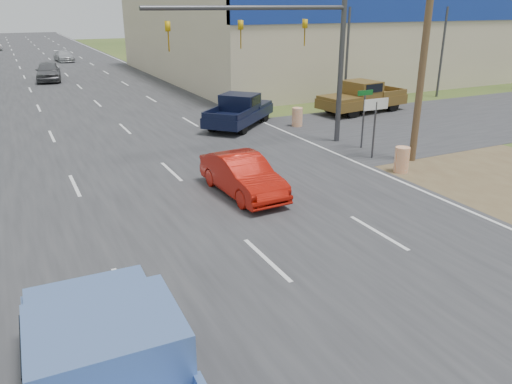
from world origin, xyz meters
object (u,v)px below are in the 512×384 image
blue_pickup (110,375)px  distant_car_grey (48,72)px  red_convertible (243,176)px  brown_pickup (361,97)px  navy_pickup (240,110)px  distant_car_silver (64,56)px

blue_pickup → distant_car_grey: size_ratio=1.27×
red_convertible → blue_pickup: blue_pickup is taller
distant_car_grey → brown_pickup: bearing=-48.9°
red_convertible → blue_pickup: 10.24m
blue_pickup → navy_pickup: (10.29, 17.68, -0.13)m
blue_pickup → distant_car_silver: blue_pickup is taller
blue_pickup → distant_car_silver: size_ratio=1.44×
blue_pickup → brown_pickup: (18.27, 17.71, -0.06)m
brown_pickup → distant_car_silver: (-12.43, 38.11, -0.34)m
brown_pickup → distant_car_grey: bearing=26.9°
red_convertible → brown_pickup: 15.46m
red_convertible → blue_pickup: size_ratio=0.69×
navy_pickup → blue_pickup: bearing=-72.5°
blue_pickup → red_convertible: bearing=55.3°
red_convertible → navy_pickup: 10.33m
red_convertible → brown_pickup: size_ratio=0.70×
brown_pickup → distant_car_grey: brown_pickup is taller
red_convertible → brown_pickup: brown_pickup is taller
brown_pickup → distant_car_silver: bearing=10.2°
blue_pickup → distant_car_grey: bearing=87.5°
distant_car_silver → brown_pickup: bearing=-77.4°
blue_pickup → navy_pickup: bearing=61.2°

